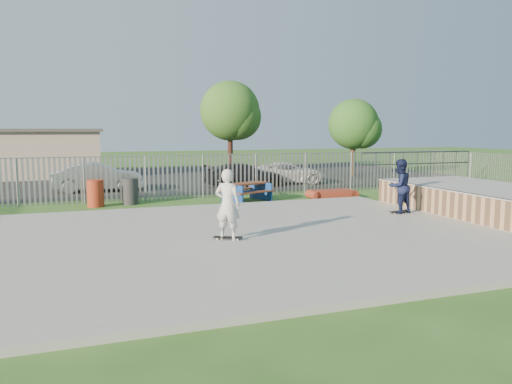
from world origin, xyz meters
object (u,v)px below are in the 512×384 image
object	(u,v)px
skater_white	(228,204)
funbox	(332,194)
car_silver	(98,177)
skater_navy	(399,186)
trash_bin_grey	(130,191)
tree_right	(353,124)
trash_bin_red	(96,193)
car_dark	(244,175)
tree_mid	(230,111)
picnic_table	(247,192)
car_white	(288,173)

from	to	relation	value
skater_white	funbox	bearing A→B (deg)	-97.35
funbox	car_silver	size ratio (longest dim) A/B	0.44
car_silver	skater_white	size ratio (longest dim) A/B	2.29
car_silver	skater_white	bearing A→B (deg)	-165.36
car_silver	skater_navy	xyz separation A→B (m)	(9.90, -11.41, 0.37)
trash_bin_grey	tree_right	world-z (taller)	tree_right
trash_bin_red	car_silver	bearing A→B (deg)	86.50
tree_right	funbox	bearing A→B (deg)	-125.24
car_dark	skater_white	distance (m)	13.91
car_silver	skater_white	world-z (taller)	skater_white
car_silver	tree_mid	bearing A→B (deg)	-45.50
trash_bin_red	car_silver	world-z (taller)	car_silver
car_silver	tree_mid	xyz separation A→B (m)	(9.60, 8.57, 3.72)
car_silver	skater_white	xyz separation A→B (m)	(2.84, -13.52, 0.37)
picnic_table	trash_bin_red	size ratio (longest dim) A/B	2.14
skater_white	trash_bin_grey	bearing A→B (deg)	-41.58
trash_bin_grey	car_silver	xyz separation A→B (m)	(-1.10, 4.90, 0.20)
trash_bin_red	skater_navy	world-z (taller)	skater_navy
skater_white	tree_right	bearing A→B (deg)	-92.56
car_silver	car_white	bearing A→B (deg)	-85.85
car_silver	car_white	xyz separation A→B (m)	(10.61, 0.26, -0.12)
tree_mid	trash_bin_grey	bearing A→B (deg)	-122.26
trash_bin_grey	car_silver	size ratio (longest dim) A/B	0.25
car_silver	tree_mid	world-z (taller)	tree_mid
skater_white	tree_mid	bearing A→B (deg)	-70.04
trash_bin_red	trash_bin_grey	world-z (taller)	trash_bin_red
picnic_table	car_silver	size ratio (longest dim) A/B	0.53
tree_mid	funbox	bearing A→B (deg)	-88.32
trash_bin_red	funbox	bearing A→B (deg)	-5.59
car_white	skater_white	world-z (taller)	skater_white
tree_right	skater_white	distance (m)	21.80
funbox	tree_right	distance (m)	11.92
picnic_table	skater_navy	size ratio (longest dim) A/B	1.22
funbox	car_silver	world-z (taller)	car_silver
car_dark	skater_navy	world-z (taller)	skater_navy
skater_navy	skater_white	size ratio (longest dim) A/B	1.00
picnic_table	tree_mid	world-z (taller)	tree_mid
tree_right	skater_navy	bearing A→B (deg)	-114.77
funbox	trash_bin_red	world-z (taller)	trash_bin_red
trash_bin_grey	car_dark	bearing A→B (deg)	34.04
funbox	skater_white	distance (m)	10.33
trash_bin_grey	skater_navy	distance (m)	10.96
trash_bin_red	skater_white	bearing A→B (deg)	-69.35
car_white	skater_navy	size ratio (longest dim) A/B	2.28
funbox	skater_white	world-z (taller)	skater_white
trash_bin_grey	car_white	bearing A→B (deg)	28.48
trash_bin_grey	skater_white	bearing A→B (deg)	-78.55
car_silver	funbox	bearing A→B (deg)	-118.76
skater_navy	skater_white	world-z (taller)	same
tree_mid	picnic_table	bearing A→B (deg)	-104.05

